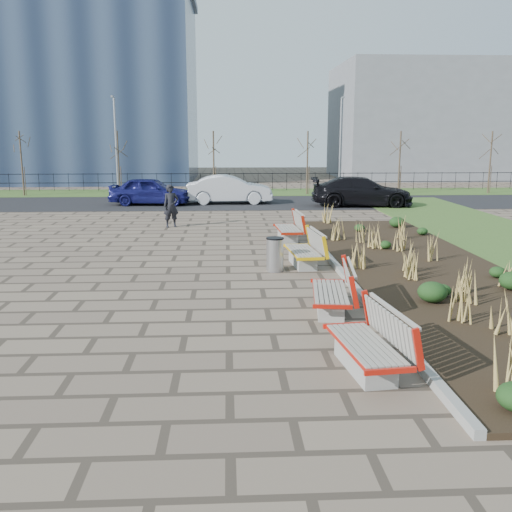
{
  "coord_description": "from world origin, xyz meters",
  "views": [
    {
      "loc": [
        0.82,
        -10.27,
        3.69
      ],
      "look_at": [
        1.5,
        3.0,
        0.9
      ],
      "focal_mm": 40.0,
      "sensor_mm": 36.0,
      "label": 1
    }
  ],
  "objects_px": {
    "pedestrian": "(171,206)",
    "car_silver": "(229,189)",
    "bench_b": "(330,289)",
    "bench_d": "(288,227)",
    "litter_bin": "(275,255)",
    "bench_c": "(303,249)",
    "car_black": "(362,192)",
    "bench_a": "(365,341)",
    "car_blue": "(150,191)",
    "lamp_west": "(116,147)",
    "lamp_east": "(340,147)"
  },
  "relations": [
    {
      "from": "bench_c",
      "to": "car_black",
      "type": "relative_size",
      "value": 0.39
    },
    {
      "from": "bench_b",
      "to": "bench_d",
      "type": "xyz_separation_m",
      "value": [
        0.0,
        8.57,
        0.0
      ]
    },
    {
      "from": "bench_a",
      "to": "car_blue",
      "type": "bearing_deg",
      "value": 98.61
    },
    {
      "from": "bench_b",
      "to": "car_black",
      "type": "relative_size",
      "value": 0.39
    },
    {
      "from": "bench_a",
      "to": "lamp_west",
      "type": "distance_m",
      "value": 29.3
    },
    {
      "from": "bench_b",
      "to": "car_silver",
      "type": "xyz_separation_m",
      "value": [
        -2.04,
        20.22,
        0.3
      ]
    },
    {
      "from": "car_black",
      "to": "lamp_east",
      "type": "relative_size",
      "value": 0.9
    },
    {
      "from": "bench_d",
      "to": "pedestrian",
      "type": "distance_m",
      "value": 5.62
    },
    {
      "from": "bench_a",
      "to": "lamp_east",
      "type": "xyz_separation_m",
      "value": [
        5.0,
        27.77,
        2.54
      ]
    },
    {
      "from": "litter_bin",
      "to": "pedestrian",
      "type": "relative_size",
      "value": 0.53
    },
    {
      "from": "bench_a",
      "to": "pedestrian",
      "type": "distance_m",
      "value": 15.74
    },
    {
      "from": "bench_c",
      "to": "bench_a",
      "type": "bearing_deg",
      "value": -94.8
    },
    {
      "from": "bench_b",
      "to": "car_blue",
      "type": "distance_m",
      "value": 20.82
    },
    {
      "from": "bench_a",
      "to": "bench_d",
      "type": "height_order",
      "value": "same"
    },
    {
      "from": "car_silver",
      "to": "lamp_east",
      "type": "height_order",
      "value": "lamp_east"
    },
    {
      "from": "pedestrian",
      "to": "car_silver",
      "type": "distance_m",
      "value": 8.65
    },
    {
      "from": "pedestrian",
      "to": "car_blue",
      "type": "xyz_separation_m",
      "value": [
        -1.87,
        7.89,
        -0.11
      ]
    },
    {
      "from": "lamp_west",
      "to": "pedestrian",
      "type": "bearing_deg",
      "value": -70.44
    },
    {
      "from": "bench_c",
      "to": "lamp_west",
      "type": "bearing_deg",
      "value": 109.25
    },
    {
      "from": "bench_b",
      "to": "bench_c",
      "type": "height_order",
      "value": "same"
    },
    {
      "from": "bench_b",
      "to": "car_black",
      "type": "distance_m",
      "value": 19.3
    },
    {
      "from": "bench_b",
      "to": "lamp_east",
      "type": "distance_m",
      "value": 25.25
    },
    {
      "from": "bench_a",
      "to": "lamp_west",
      "type": "height_order",
      "value": "lamp_west"
    },
    {
      "from": "bench_b",
      "to": "lamp_west",
      "type": "distance_m",
      "value": 26.34
    },
    {
      "from": "pedestrian",
      "to": "lamp_east",
      "type": "relative_size",
      "value": 0.29
    },
    {
      "from": "bench_a",
      "to": "bench_b",
      "type": "distance_m",
      "value": 3.15
    },
    {
      "from": "lamp_west",
      "to": "lamp_east",
      "type": "relative_size",
      "value": 1.0
    },
    {
      "from": "bench_d",
      "to": "litter_bin",
      "type": "height_order",
      "value": "bench_d"
    },
    {
      "from": "bench_c",
      "to": "pedestrian",
      "type": "relative_size",
      "value": 1.19
    },
    {
      "from": "litter_bin",
      "to": "lamp_west",
      "type": "relative_size",
      "value": 0.16
    },
    {
      "from": "car_blue",
      "to": "lamp_west",
      "type": "height_order",
      "value": "lamp_west"
    },
    {
      "from": "bench_d",
      "to": "bench_a",
      "type": "bearing_deg",
      "value": -92.74
    },
    {
      "from": "bench_d",
      "to": "bench_b",
      "type": "bearing_deg",
      "value": -92.74
    },
    {
      "from": "bench_b",
      "to": "lamp_west",
      "type": "relative_size",
      "value": 0.35
    },
    {
      "from": "car_blue",
      "to": "lamp_west",
      "type": "xyz_separation_m",
      "value": [
        -2.64,
        4.8,
        2.27
      ]
    },
    {
      "from": "car_silver",
      "to": "lamp_east",
      "type": "distance_m",
      "value": 8.6
    },
    {
      "from": "car_blue",
      "to": "car_black",
      "type": "bearing_deg",
      "value": -90.95
    },
    {
      "from": "litter_bin",
      "to": "bench_d",
      "type": "bearing_deg",
      "value": 79.7
    },
    {
      "from": "bench_d",
      "to": "car_black",
      "type": "xyz_separation_m",
      "value": [
        5.05,
        10.06,
        0.3
      ]
    },
    {
      "from": "bench_d",
      "to": "car_blue",
      "type": "relative_size",
      "value": 0.47
    },
    {
      "from": "pedestrian",
      "to": "car_black",
      "type": "distance_m",
      "value": 11.66
    },
    {
      "from": "pedestrian",
      "to": "car_blue",
      "type": "bearing_deg",
      "value": 84.66
    },
    {
      "from": "pedestrian",
      "to": "lamp_west",
      "type": "height_order",
      "value": "lamp_west"
    },
    {
      "from": "bench_d",
      "to": "car_black",
      "type": "relative_size",
      "value": 0.39
    },
    {
      "from": "bench_c",
      "to": "lamp_east",
      "type": "relative_size",
      "value": 0.35
    },
    {
      "from": "bench_b",
      "to": "car_black",
      "type": "height_order",
      "value": "car_black"
    },
    {
      "from": "bench_c",
      "to": "car_blue",
      "type": "xyz_separation_m",
      "value": [
        -6.36,
        15.37,
        0.27
      ]
    },
    {
      "from": "car_black",
      "to": "bench_a",
      "type": "bearing_deg",
      "value": 172.82
    },
    {
      "from": "pedestrian",
      "to": "bench_d",
      "type": "bearing_deg",
      "value": -55.48
    },
    {
      "from": "bench_b",
      "to": "car_blue",
      "type": "relative_size",
      "value": 0.47
    }
  ]
}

